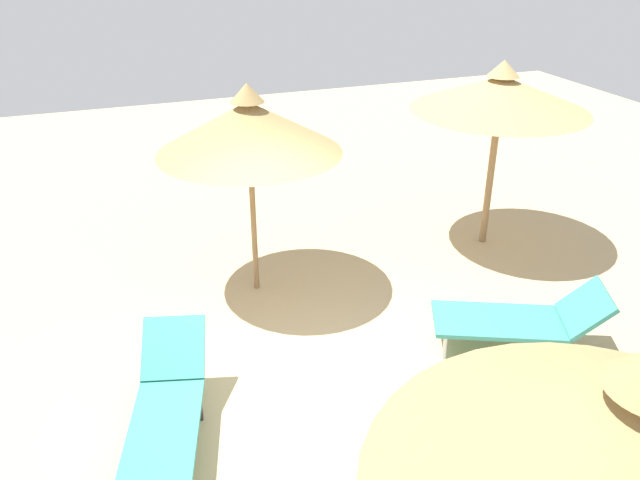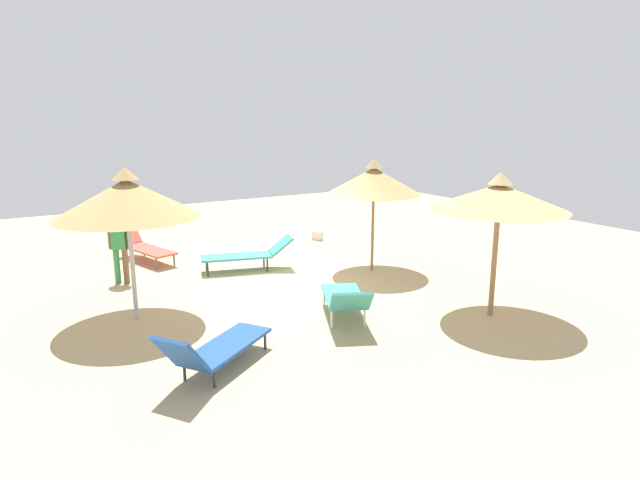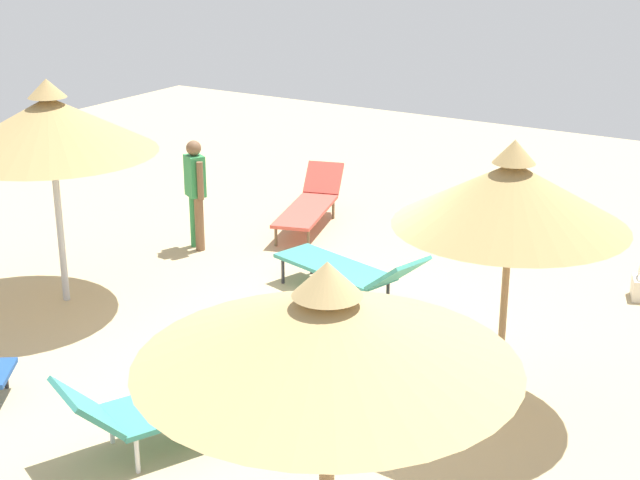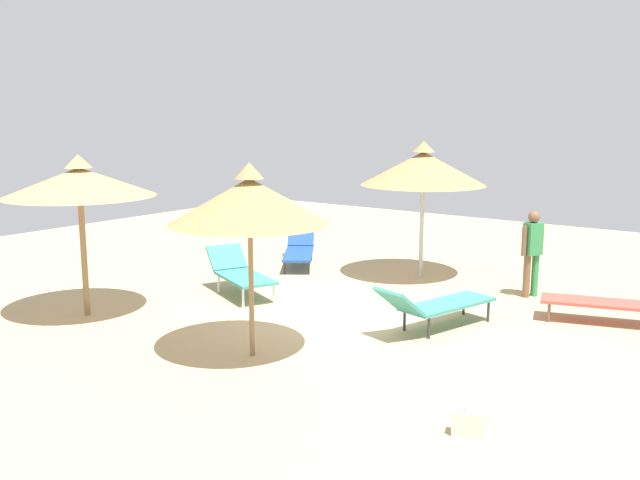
# 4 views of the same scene
# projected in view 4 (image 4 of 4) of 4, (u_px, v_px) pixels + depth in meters

# --- Properties ---
(ground) EXTENTS (24.00, 24.00, 0.10)m
(ground) POSITION_uv_depth(u_px,v_px,m) (341.00, 324.00, 11.23)
(ground) COLOR tan
(parasol_umbrella_back) EXTENTS (2.21, 2.21, 2.68)m
(parasol_umbrella_back) POSITION_uv_depth(u_px,v_px,m) (250.00, 201.00, 9.25)
(parasol_umbrella_back) COLOR olive
(parasol_umbrella_back) RESTS_ON ground
(parasol_umbrella_far_right) EXTENTS (2.43, 2.43, 2.67)m
(parasol_umbrella_far_right) POSITION_uv_depth(u_px,v_px,m) (79.00, 182.00, 11.17)
(parasol_umbrella_far_right) COLOR olive
(parasol_umbrella_far_right) RESTS_ON ground
(parasol_umbrella_center) EXTENTS (2.51, 2.51, 2.78)m
(parasol_umbrella_center) POSITION_uv_depth(u_px,v_px,m) (423.00, 168.00, 13.88)
(parasol_umbrella_center) COLOR #B2B2B7
(parasol_umbrella_center) RESTS_ON ground
(lounge_chair_edge) EXTENTS (2.19, 1.16, 0.79)m
(lounge_chair_edge) POSITION_uv_depth(u_px,v_px,m) (614.00, 301.00, 11.02)
(lounge_chair_edge) COLOR #CC4C3F
(lounge_chair_edge) RESTS_ON ground
(lounge_chair_front) EXTENTS (1.16, 2.27, 0.80)m
(lounge_chair_front) POSITION_uv_depth(u_px,v_px,m) (435.00, 304.00, 10.72)
(lounge_chair_front) COLOR teal
(lounge_chair_front) RESTS_ON ground
(lounge_chair_near_right) EXTENTS (1.68, 2.06, 0.89)m
(lounge_chair_near_right) POSITION_uv_depth(u_px,v_px,m) (299.00, 247.00, 15.41)
(lounge_chair_near_right) COLOR #1E478C
(lounge_chair_near_right) RESTS_ON ground
(lounge_chair_far_left) EXTENTS (1.94, 1.40, 0.81)m
(lounge_chair_far_left) POSITION_uv_depth(u_px,v_px,m) (240.00, 272.00, 12.80)
(lounge_chair_far_left) COLOR teal
(lounge_chair_far_left) RESTS_ON ground
(person_standing_near_left) EXTENTS (0.34, 0.43, 1.59)m
(person_standing_near_left) POSITION_uv_depth(u_px,v_px,m) (532.00, 248.00, 12.58)
(person_standing_near_left) COLOR brown
(person_standing_near_left) RESTS_ON ground
(handbag) EXTENTS (0.37, 0.26, 0.44)m
(handbag) POSITION_uv_depth(u_px,v_px,m) (469.00, 422.00, 7.21)
(handbag) COLOR beige
(handbag) RESTS_ON ground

